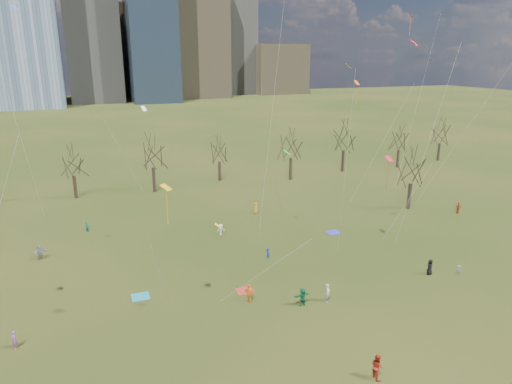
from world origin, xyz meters
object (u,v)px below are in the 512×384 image
object	(u,v)px
blanket_teal	(140,297)
blanket_navy	(333,232)
person_1	(328,293)
person_2	(377,366)
person_4	(249,293)
blanket_crimson	(245,290)

from	to	relation	value
blanket_teal	blanket_navy	world-z (taller)	same
person_1	person_2	size ratio (longest dim) A/B	0.91
person_1	person_4	xyz separation A→B (m)	(-6.67, 2.39, 0.00)
blanket_crimson	person_2	world-z (taller)	person_2
blanket_teal	blanket_crimson	xyz separation A→B (m)	(9.38, -2.34, 0.00)
blanket_navy	person_4	size ratio (longest dim) A/B	0.94
blanket_teal	blanket_navy	xyz separation A→B (m)	(24.79, 7.63, 0.00)
person_2	person_4	size ratio (longest dim) A/B	1.10
blanket_crimson	person_1	world-z (taller)	person_1
blanket_teal	blanket_navy	size ratio (longest dim) A/B	1.00
person_1	person_2	xyz separation A→B (m)	(-1.99, -10.25, 0.09)
blanket_navy	blanket_teal	bearing A→B (deg)	-162.89
blanket_crimson	person_1	distance (m)	7.82
blanket_teal	person_1	xyz separation A→B (m)	(15.71, -6.85, 0.84)
blanket_navy	person_2	world-z (taller)	person_2
person_1	blanket_crimson	bearing A→B (deg)	95.99
blanket_teal	person_1	distance (m)	17.16
blanket_crimson	blanket_navy	bearing A→B (deg)	32.91
blanket_crimson	person_4	bearing A→B (deg)	-99.12
person_1	person_4	bearing A→B (deg)	111.73
blanket_crimson	person_1	bearing A→B (deg)	-35.43
blanket_navy	person_2	bearing A→B (deg)	-114.11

